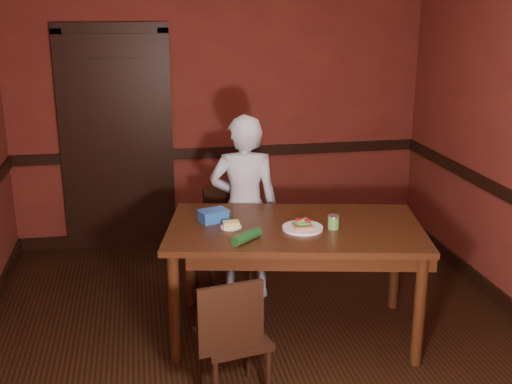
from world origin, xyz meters
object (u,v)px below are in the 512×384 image
object	(u,v)px
cheese_saucer	(231,225)
chair_far	(222,242)
dining_table	(294,280)
sauce_jar	(333,222)
person	(244,207)
food_tub	(213,216)
sandwich_plate	(303,226)
chair_near	(233,336)

from	to	relation	value
cheese_saucer	chair_far	bearing A→B (deg)	87.54
dining_table	sauce_jar	xyz separation A→B (m)	(0.25, -0.11, 0.46)
person	dining_table	bearing A→B (deg)	117.63
dining_table	person	bearing A→B (deg)	120.92
person	food_tub	bearing A→B (deg)	66.87
person	sandwich_plate	size ratio (longest dim) A/B	5.36
chair_far	food_tub	xyz separation A→B (m)	(-0.14, -0.60, 0.44)
dining_table	cheese_saucer	xyz separation A→B (m)	(-0.45, 0.04, 0.43)
person	food_tub	xyz separation A→B (m)	(-0.31, -0.50, 0.12)
dining_table	chair_far	bearing A→B (deg)	128.97
person	food_tub	distance (m)	0.60
person	sauce_jar	bearing A→B (deg)	129.65
chair_near	person	size ratio (longest dim) A/B	0.56
person	cheese_saucer	bearing A→B (deg)	81.21
sandwich_plate	sauce_jar	world-z (taller)	sauce_jar
dining_table	sauce_jar	distance (m)	0.54
chair_near	person	world-z (taller)	person
cheese_saucer	food_tub	xyz separation A→B (m)	(-0.10, 0.16, 0.02)
chair_far	person	bearing A→B (deg)	-48.85
sandwich_plate	food_tub	distance (m)	0.65
cheese_saucer	food_tub	size ratio (longest dim) A/B	0.63
chair_far	cheese_saucer	size ratio (longest dim) A/B	5.84
person	sauce_jar	world-z (taller)	person
chair_near	sauce_jar	size ratio (longest dim) A/B	8.64
sandwich_plate	cheese_saucer	xyz separation A→B (m)	(-0.48, 0.12, -0.00)
chair_near	cheese_saucer	distance (m)	0.88
dining_table	chair_near	xyz separation A→B (m)	(-0.55, -0.72, 0.00)
person	sauce_jar	size ratio (longest dim) A/B	15.55
sauce_jar	food_tub	distance (m)	0.85
chair_near	chair_far	bearing A→B (deg)	-106.51
dining_table	food_tub	world-z (taller)	food_tub
person	sandwich_plate	bearing A→B (deg)	117.99
sauce_jar	dining_table	bearing A→B (deg)	156.69
chair_far	cheese_saucer	bearing A→B (deg)	-110.60
chair_near	sandwich_plate	size ratio (longest dim) A/B	2.98
cheese_saucer	food_tub	world-z (taller)	food_tub
chair_near	sandwich_plate	xyz separation A→B (m)	(0.59, 0.64, 0.43)
sauce_jar	chair_near	bearing A→B (deg)	-142.60
sandwich_plate	dining_table	bearing A→B (deg)	112.84
dining_table	cheese_saucer	bearing A→B (deg)	-173.47
dining_table	chair_far	world-z (taller)	chair_far
dining_table	cheese_saucer	world-z (taller)	cheese_saucer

